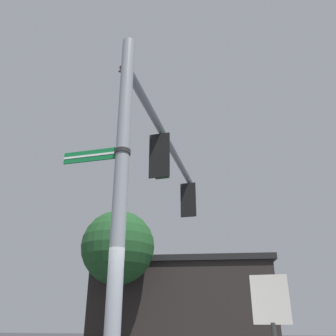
{
  "coord_description": "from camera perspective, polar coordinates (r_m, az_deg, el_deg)",
  "views": [
    {
      "loc": [
        2.31,
        -5.3,
        1.42
      ],
      "look_at": [
        -0.06,
        3.29,
        5.29
      ],
      "focal_mm": 37.82,
      "sensor_mm": 36.0,
      "label": 1
    }
  ],
  "objects": [
    {
      "name": "tree_by_storefront",
      "position": [
        17.17,
        -8.06,
        -12.57
      ],
      "size": [
        3.42,
        3.42,
        6.33
      ],
      "color": "#4C3823",
      "rests_on": "ground"
    },
    {
      "name": "signal_pole",
      "position": [
        6.11,
        -7.73,
        -4.38
      ],
      "size": [
        0.25,
        0.25,
        6.79
      ],
      "primitive_type": "cylinder",
      "color": "gray",
      "rests_on": "ground"
    },
    {
      "name": "mast_arm",
      "position": [
        10.22,
        0.24,
        3.74
      ],
      "size": [
        0.33,
        6.94,
        0.21
      ],
      "primitive_type": "cylinder",
      "rotation": [
        0.0,
        1.57,
        1.59
      ],
      "color": "gray"
    },
    {
      "name": "bird_flying",
      "position": [
        11.75,
        -7.33,
        15.26
      ],
      "size": [
        0.3,
        0.48,
        0.13
      ],
      "color": "#4C4742"
    },
    {
      "name": "storefront_building",
      "position": [
        21.47,
        2.72,
        -21.25
      ],
      "size": [
        10.5,
        9.35,
        4.47
      ],
      "color": "#282321",
      "rests_on": "ground"
    },
    {
      "name": "traffic_light_nearest_pole",
      "position": [
        9.12,
        -1.06,
        1.64
      ],
      "size": [
        0.54,
        0.49,
        1.31
      ],
      "color": "black"
    },
    {
      "name": "street_name_sign",
      "position": [
        6.55,
        -10.06,
        2.22
      ],
      "size": [
        1.31,
        0.29,
        0.22
      ],
      "color": "#147238"
    },
    {
      "name": "historical_marker",
      "position": [
        6.32,
        16.54,
        -22.73
      ],
      "size": [
        0.6,
        0.08,
        2.13
      ],
      "color": "#333333",
      "rests_on": "ground"
    },
    {
      "name": "traffic_light_mid_inner",
      "position": [
        12.47,
        3.46,
        -5.35
      ],
      "size": [
        0.54,
        0.49,
        1.31
      ],
      "color": "black"
    }
  ]
}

